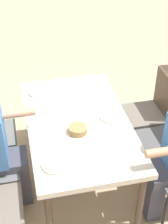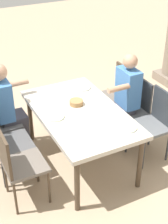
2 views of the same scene
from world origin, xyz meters
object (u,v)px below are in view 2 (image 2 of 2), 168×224
chair_mid_south (5,141)px  diner_man_white (8,107)px  chair_east_north (155,121)px  chair_east_south (17,162)px  plate_1 (55,117)px  plate_0 (82,87)px  bread_basket (76,102)px  chair_mid_north (134,106)px  dining_table (80,116)px  diner_woman_green (123,98)px  plate_2 (128,128)px  chair_west_north (117,92)px

chair_mid_south → diner_man_white: diner_man_white is taller
chair_east_north → chair_east_south: (-0.00, -1.81, 0.01)m
diner_man_white → plate_1: bearing=33.5°
chair_east_south → plate_1: bearing=118.8°
plate_0 → bread_basket: bearing=-35.6°
chair_mid_south → bread_basket: chair_mid_south is taller
plate_1 → bread_basket: bearing=113.9°
chair_mid_north → chair_east_south: 1.86m
dining_table → plate_1: plate_1 is taller
plate_1 → bread_basket: (-0.16, 0.35, 0.02)m
dining_table → diner_woman_green: diner_woman_green is taller
chair_mid_north → diner_woman_green: 0.25m
dining_table → chair_mid_north: chair_mid_north is taller
chair_mid_north → plate_1: chair_mid_north is taller
plate_1 → plate_2: same height
chair_east_north → plate_0: bearing=-144.4°
plate_1 → bread_basket: size_ratio=1.28×
chair_mid_south → diner_woman_green: bearing=89.9°
dining_table → plate_2: plate_2 is taller
chair_west_north → plate_1: bearing=-64.2°
bread_basket → diner_woman_green: bearing=88.3°
diner_man_white → bread_basket: 0.87m
dining_table → chair_east_north: 0.97m
chair_mid_south → plate_2: bearing=59.5°
chair_mid_south → diner_man_white: bearing=157.3°
chair_east_south → diner_woman_green: (-0.46, 1.62, 0.14)m
chair_mid_north → plate_0: chair_mid_north is taller
chair_east_south → plate_2: (0.25, 1.22, 0.21)m
chair_east_north → plate_1: 1.28m
bread_basket → chair_east_south: bearing=-63.0°
chair_east_south → diner_man_white: diner_man_white is taller
chair_mid_north → bread_basket: chair_mid_north is taller
chair_west_north → chair_east_south: 2.02m
chair_west_north → diner_woman_green: diner_woman_green is taller
chair_mid_south → plate_1: 0.65m
chair_east_north → dining_table: bearing=-109.2°
bread_basket → dining_table: bearing=-11.7°
diner_woman_green → chair_mid_north: bearing=91.0°
plate_2 → chair_mid_south: bearing=-120.5°
diner_woman_green → plate_1: bearing=-82.5°
dining_table → chair_mid_south: chair_mid_south is taller
diner_woman_green → chair_mid_south: bearing=-90.1°
chair_mid_north → chair_east_south: chair_east_south is taller
dining_table → chair_east_north: bearing=70.8°
chair_mid_north → bread_basket: 0.91m
plate_1 → bread_basket: 0.38m
chair_mid_north → bread_basket: size_ratio=5.25×
diner_woman_green → chair_east_south: bearing=-74.2°
chair_east_north → diner_man_white: bearing=-119.6°
chair_west_north → diner_man_white: size_ratio=0.70×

